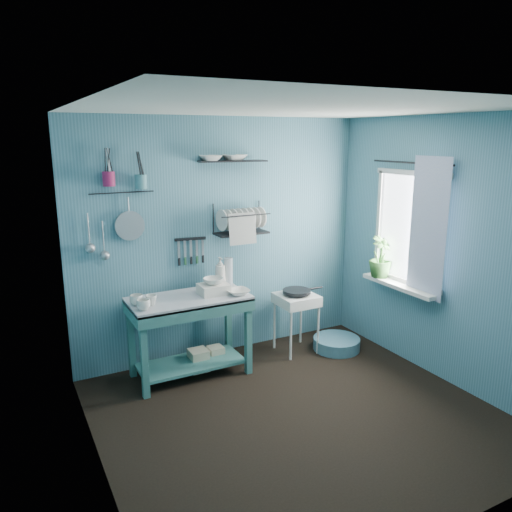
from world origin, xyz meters
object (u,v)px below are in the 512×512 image
wash_tub (214,289)px  storage_tin_large (199,360)px  mug_left (143,305)px  mug_right (137,300)px  dish_rack (241,219)px  frying_pan (297,291)px  storage_tin_small (216,356)px  potted_plant (381,257)px  utensil_cup_magenta (109,179)px  hotplate_stand (296,323)px  colander (130,226)px  soap_bottle (220,272)px  mug_mid (151,300)px  floor_basin (336,344)px  water_bottle (228,271)px  utensil_cup_teal (141,182)px  work_counter (190,336)px

wash_tub → storage_tin_large: bearing=155.0°
mug_left → wash_tub: 0.74m
mug_right → dish_rack: dish_rack is taller
frying_pan → storage_tin_small: frying_pan is taller
wash_tub → potted_plant: (1.78, -0.35, 0.19)m
frying_pan → utensil_cup_magenta: (-1.83, 0.31, 1.24)m
hotplate_stand → colander: colander is taller
wash_tub → colander: colander is taller
wash_tub → frying_pan: 0.98m
storage_tin_small → potted_plant: bearing=-14.7°
storage_tin_large → mug_left: bearing=-160.1°
soap_bottle → mug_left: bearing=-158.2°
mug_mid → storage_tin_large: (0.48, 0.11, -0.74)m
hotplate_stand → floor_basin: size_ratio=1.26×
frying_pan → potted_plant: 0.97m
mug_mid → hotplate_stand: (1.60, 0.06, -0.53)m
colander → potted_plant: (2.47, -0.71, -0.43)m
water_bottle → utensil_cup_magenta: (-1.13, 0.08, 0.98)m
mug_right → wash_tub: bearing=-1.5°
potted_plant → mug_right: bearing=171.6°
mug_left → storage_tin_small: bearing=17.1°
storage_tin_large → frying_pan: bearing=-2.7°
hotplate_stand → storage_tin_small: bearing=-173.9°
utensil_cup_teal → utensil_cup_magenta: bearing=180.0°
floor_basin → mug_left: bearing=179.4°
soap_bottle → floor_basin: size_ratio=0.58×
mug_right → storage_tin_large: mug_right is taller
storage_tin_large → mug_right: bearing=-175.2°
potted_plant → storage_tin_large: 2.19m
work_counter → dish_rack: size_ratio=2.07×
colander → storage_tin_large: size_ratio=1.27×
utensil_cup_teal → frying_pan: bearing=-11.3°
frying_pan → storage_tin_large: size_ratio=1.36×
mug_right → utensil_cup_magenta: (-0.11, 0.30, 1.07)m
mug_mid → colander: 0.75m
water_bottle → utensil_cup_teal: size_ratio=2.15×
wash_tub → frying_pan: size_ratio=0.93×
mug_right → soap_bottle: bearing=12.3°
wash_tub → colander: 1.00m
work_counter → mug_right: bearing=171.5°
utensil_cup_magenta → storage_tin_large: utensil_cup_magenta is taller
mug_mid → water_bottle: bearing=17.3°
work_counter → mug_right: mug_right is taller
mug_mid → wash_tub: bearing=3.6°
mug_left → dish_rack: 1.39m
mug_right → soap_bottle: 0.95m
soap_bottle → water_bottle: 0.10m
colander → frying_pan: bearing=-11.5°
work_counter → floor_basin: bearing=-14.8°
mug_right → frying_pan: 1.73m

